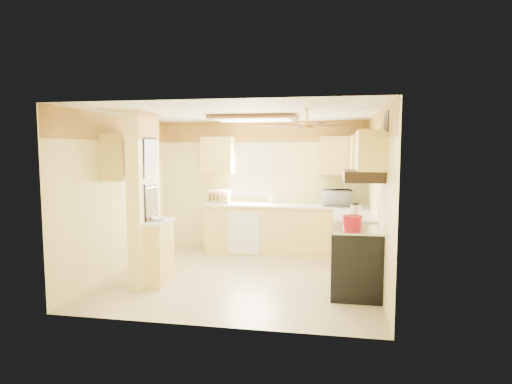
% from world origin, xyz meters
% --- Properties ---
extents(floor, '(4.00, 4.00, 0.00)m').
position_xyz_m(floor, '(0.00, 0.00, 0.00)').
color(floor, tan).
rests_on(floor, ground).
extents(ceiling, '(4.00, 4.00, 0.00)m').
position_xyz_m(ceiling, '(0.00, 0.00, 2.50)').
color(ceiling, white).
rests_on(ceiling, wall_back).
extents(wall_back, '(4.00, 0.00, 4.00)m').
position_xyz_m(wall_back, '(0.00, 1.90, 1.25)').
color(wall_back, '#FEEF9B').
rests_on(wall_back, floor).
extents(wall_front, '(4.00, 0.00, 4.00)m').
position_xyz_m(wall_front, '(0.00, -1.90, 1.25)').
color(wall_front, '#FEEF9B').
rests_on(wall_front, floor).
extents(wall_left, '(0.00, 3.80, 3.80)m').
position_xyz_m(wall_left, '(-2.00, 0.00, 1.25)').
color(wall_left, '#FEEF9B').
rests_on(wall_left, floor).
extents(wall_right, '(0.00, 3.80, 3.80)m').
position_xyz_m(wall_right, '(2.00, 0.00, 1.25)').
color(wall_right, '#FEEF9B').
rests_on(wall_right, floor).
extents(wallpaper_border, '(4.00, 0.02, 0.40)m').
position_xyz_m(wallpaper_border, '(0.00, 1.88, 2.30)').
color(wallpaper_border, gold).
rests_on(wallpaper_border, wall_back).
extents(partition_column, '(0.20, 0.70, 2.50)m').
position_xyz_m(partition_column, '(-1.35, -0.55, 1.25)').
color(partition_column, '#FEEF9B').
rests_on(partition_column, floor).
extents(partition_ledge, '(0.25, 0.55, 0.90)m').
position_xyz_m(partition_ledge, '(-1.13, -0.55, 0.45)').
color(partition_ledge, '#FEEB74').
rests_on(partition_ledge, floor).
extents(ledge_top, '(0.28, 0.58, 0.04)m').
position_xyz_m(ledge_top, '(-1.13, -0.55, 0.92)').
color(ledge_top, white).
rests_on(ledge_top, partition_ledge).
extents(lower_cabinets_back, '(3.00, 0.60, 0.90)m').
position_xyz_m(lower_cabinets_back, '(0.50, 1.60, 0.45)').
color(lower_cabinets_back, '#FEEB74').
rests_on(lower_cabinets_back, floor).
extents(lower_cabinets_right, '(0.60, 1.40, 0.90)m').
position_xyz_m(lower_cabinets_right, '(1.70, 0.60, 0.45)').
color(lower_cabinets_right, '#FEEB74').
rests_on(lower_cabinets_right, floor).
extents(countertop_back, '(3.04, 0.64, 0.04)m').
position_xyz_m(countertop_back, '(0.50, 1.59, 0.92)').
color(countertop_back, white).
rests_on(countertop_back, lower_cabinets_back).
extents(countertop_right, '(0.64, 1.44, 0.04)m').
position_xyz_m(countertop_right, '(1.69, 0.60, 0.92)').
color(countertop_right, white).
rests_on(countertop_right, lower_cabinets_right).
extents(dishwasher_panel, '(0.58, 0.02, 0.80)m').
position_xyz_m(dishwasher_panel, '(-0.25, 1.29, 0.43)').
color(dishwasher_panel, white).
rests_on(dishwasher_panel, lower_cabinets_back).
extents(window, '(0.92, 0.02, 1.02)m').
position_xyz_m(window, '(-0.25, 1.89, 1.55)').
color(window, white).
rests_on(window, wall_back).
extents(upper_cab_back_left, '(0.60, 0.35, 0.70)m').
position_xyz_m(upper_cab_back_left, '(-0.85, 1.72, 1.85)').
color(upper_cab_back_left, '#FEEB74').
rests_on(upper_cab_back_left, wall_back).
extents(upper_cab_back_right, '(0.90, 0.35, 0.70)m').
position_xyz_m(upper_cab_back_right, '(1.55, 1.72, 1.85)').
color(upper_cab_back_right, '#FEEB74').
rests_on(upper_cab_back_right, wall_back).
extents(upper_cab_right, '(0.35, 1.00, 0.70)m').
position_xyz_m(upper_cab_right, '(1.82, 1.25, 1.85)').
color(upper_cab_right, '#FEEB74').
rests_on(upper_cab_right, wall_right).
extents(upper_cab_left_wall, '(0.35, 0.75, 0.70)m').
position_xyz_m(upper_cab_left_wall, '(-1.82, -0.25, 1.85)').
color(upper_cab_left_wall, '#FEEB74').
rests_on(upper_cab_left_wall, wall_left).
extents(upper_cab_over_stove, '(0.35, 0.76, 0.52)m').
position_xyz_m(upper_cab_over_stove, '(1.82, -0.55, 1.95)').
color(upper_cab_over_stove, '#FEEB74').
rests_on(upper_cab_over_stove, wall_right).
extents(stove, '(0.68, 0.77, 0.92)m').
position_xyz_m(stove, '(1.67, -0.55, 0.46)').
color(stove, black).
rests_on(stove, floor).
extents(range_hood, '(0.50, 0.76, 0.14)m').
position_xyz_m(range_hood, '(1.74, -0.55, 1.62)').
color(range_hood, black).
rests_on(range_hood, upper_cab_over_stove).
extents(poster_menu, '(0.02, 0.42, 0.57)m').
position_xyz_m(poster_menu, '(-1.24, -0.55, 1.85)').
color(poster_menu, black).
rests_on(poster_menu, partition_column).
extents(poster_nashville, '(0.02, 0.42, 0.57)m').
position_xyz_m(poster_nashville, '(-1.24, -0.55, 1.20)').
color(poster_nashville, black).
rests_on(poster_nashville, partition_column).
extents(ceiling_light_panel, '(1.35, 0.95, 0.06)m').
position_xyz_m(ceiling_light_panel, '(0.10, 0.50, 2.46)').
color(ceiling_light_panel, brown).
rests_on(ceiling_light_panel, ceiling).
extents(ceiling_fan, '(1.15, 1.15, 0.26)m').
position_xyz_m(ceiling_fan, '(1.00, -0.70, 2.29)').
color(ceiling_fan, gold).
rests_on(ceiling_fan, ceiling).
extents(vent_grate, '(0.02, 0.40, 0.25)m').
position_xyz_m(vent_grate, '(1.98, -0.90, 2.30)').
color(vent_grate, black).
rests_on(vent_grate, wall_right).
extents(microwave, '(0.55, 0.40, 0.29)m').
position_xyz_m(microwave, '(1.44, 1.58, 1.08)').
color(microwave, white).
rests_on(microwave, countertop_back).
extents(bowl, '(0.27, 0.27, 0.05)m').
position_xyz_m(bowl, '(-1.12, -0.56, 0.97)').
color(bowl, white).
rests_on(bowl, ledge_top).
extents(dutch_oven, '(0.26, 0.26, 0.18)m').
position_xyz_m(dutch_oven, '(1.62, -0.58, 1.00)').
color(dutch_oven, '#AC0D19').
rests_on(dutch_oven, stove).
extents(kettle, '(0.15, 0.15, 0.24)m').
position_xyz_m(kettle, '(1.69, 0.15, 1.05)').
color(kettle, silver).
rests_on(kettle, countertop_right).
extents(dish_rack, '(0.44, 0.33, 0.25)m').
position_xyz_m(dish_rack, '(-0.80, 1.58, 1.03)').
color(dish_rack, '#D7B67C').
rests_on(dish_rack, countertop_back).
extents(utensil_crock, '(0.10, 0.10, 0.21)m').
position_xyz_m(utensil_crock, '(0.23, 1.71, 1.01)').
color(utensil_crock, white).
rests_on(utensil_crock, countertop_back).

